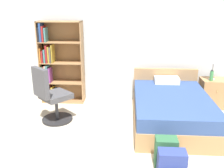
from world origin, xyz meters
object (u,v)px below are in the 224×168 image
at_px(office_chair, 51,98).
at_px(table_lamp, 214,58).
at_px(bed, 171,108).
at_px(nightstand, 213,93).
at_px(backpack_green, 166,153).
at_px(bookshelf, 56,64).
at_px(backpack_blue, 172,167).
at_px(water_bottle, 212,76).

xyz_separation_m(office_chair, table_lamp, (3.12, 0.93, 0.57)).
height_order(office_chair, table_lamp, table_lamp).
bearing_deg(table_lamp, bed, -139.87).
xyz_separation_m(nightstand, table_lamp, (-0.08, -0.02, 0.75)).
xyz_separation_m(bed, office_chair, (-2.19, -0.15, 0.20)).
bearing_deg(backpack_green, office_chair, 147.66).
bearing_deg(bookshelf, backpack_blue, -49.77).
height_order(bed, nightstand, bed).
distance_m(bookshelf, backpack_blue, 3.38).
bearing_deg(water_bottle, nightstand, 43.31).
height_order(bookshelf, water_bottle, bookshelf).
bearing_deg(backpack_green, water_bottle, 60.50).
height_order(nightstand, backpack_blue, nightstand).
bearing_deg(backpack_blue, bed, 81.84).
xyz_separation_m(bed, nightstand, (1.01, 0.80, 0.03)).
xyz_separation_m(table_lamp, water_bottle, (-0.04, -0.09, -0.34)).
xyz_separation_m(table_lamp, backpack_blue, (-1.17, -2.42, -0.86)).
bearing_deg(backpack_green, bookshelf, 133.03).
distance_m(nightstand, backpack_green, 2.52).
distance_m(bed, backpack_green, 1.39).
height_order(nightstand, backpack_green, nightstand).
bearing_deg(office_chair, bookshelf, 100.24).
xyz_separation_m(water_bottle, backpack_green, (-1.17, -2.06, -0.52)).
bearing_deg(bed, bookshelf, 159.37).
distance_m(table_lamp, backpack_blue, 2.82).
bearing_deg(bed, office_chair, -176.14).
relative_size(office_chair, nightstand, 1.76).
height_order(office_chair, backpack_green, office_chair).
bearing_deg(bookshelf, bed, -20.63).
bearing_deg(backpack_blue, office_chair, 142.68).
bearing_deg(office_chair, water_bottle, 15.32).
height_order(table_lamp, backpack_blue, table_lamp).
height_order(bookshelf, backpack_green, bookshelf).
bearing_deg(backpack_blue, bookshelf, 130.23).
xyz_separation_m(bookshelf, backpack_blue, (2.14, -2.53, -0.67)).
distance_m(nightstand, water_bottle, 0.44).
bearing_deg(table_lamp, bookshelf, 178.11).
height_order(office_chair, water_bottle, office_chair).
bearing_deg(table_lamp, backpack_green, -119.21).
distance_m(office_chair, table_lamp, 3.31).
distance_m(bed, nightstand, 1.29).
bearing_deg(water_bottle, backpack_green, -119.50).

